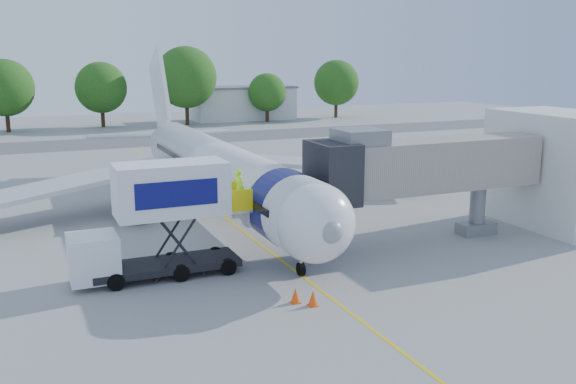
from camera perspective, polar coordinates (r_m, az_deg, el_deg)
name	(u,v)px	position (r m, az deg, el deg)	size (l,w,h in m)	color
ground	(237,227)	(39.63, -4.51, -3.14)	(160.00, 160.00, 0.00)	#9B9B98
guidance_line	(237,227)	(39.63, -4.51, -3.14)	(0.15, 70.00, 0.01)	yellow
taxiway_strip	(125,142)	(79.87, -14.28, 4.32)	(120.00, 10.00, 0.01)	#59595B
aircraft	(217,169)	(42.81, -6.36, 2.02)	(34.17, 37.73, 11.35)	white
jet_bridge	(415,167)	(36.02, 11.19, 2.18)	(13.90, 3.20, 6.60)	#A49A8C
terminal_stub	(558,169)	(42.91, 22.84, 1.90)	(5.00, 8.00, 7.00)	silver
catering_hiloader	(158,221)	(30.80, -11.46, -2.54)	(8.50, 2.44, 5.50)	black
ground_tug	(377,307)	(25.98, 7.91, -10.11)	(3.33, 2.04, 1.25)	white
safety_cone_a	(313,298)	(27.52, 2.24, -9.43)	(0.43, 0.43, 0.69)	#FF4F0D
safety_cone_b	(295,296)	(27.81, 0.67, -9.19)	(0.43, 0.43, 0.68)	#FF4F0D
outbuilding_right	(243,103)	(104.29, -4.04, 7.91)	(16.40, 7.40, 5.30)	silver
tree_c	(5,88)	(94.86, -23.88, 8.46)	(7.67, 7.67, 9.78)	#382314
tree_d	(101,88)	(96.83, -16.28, 8.90)	(7.31, 7.31, 9.32)	#382314
tree_e	(186,77)	(96.94, -9.06, 10.03)	(9.04, 9.04, 11.53)	#382314
tree_f	(267,92)	(100.44, -1.87, 8.84)	(5.87, 5.87, 7.49)	#382314
tree_g	(336,83)	(107.28, 4.32, 9.67)	(7.40, 7.40, 9.44)	#382314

